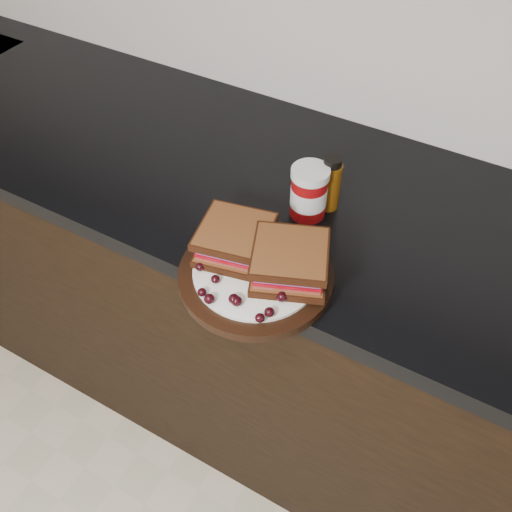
{
  "coord_description": "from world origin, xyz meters",
  "views": [
    {
      "loc": [
        0.57,
        0.86,
        1.68
      ],
      "look_at": [
        0.24,
        1.45,
        0.96
      ],
      "focal_mm": 40.0,
      "sensor_mm": 36.0,
      "label": 1
    }
  ],
  "objects_px": {
    "plate": "(256,275)",
    "condiment_jar": "(309,192)",
    "oil_bottle": "(330,183)",
    "sandwich_left": "(235,240)"
  },
  "relations": [
    {
      "from": "plate",
      "to": "condiment_jar",
      "type": "distance_m",
      "value": 0.21
    },
    {
      "from": "plate",
      "to": "oil_bottle",
      "type": "xyz_separation_m",
      "value": [
        0.03,
        0.25,
        0.05
      ]
    },
    {
      "from": "sandwich_left",
      "to": "condiment_jar",
      "type": "height_order",
      "value": "condiment_jar"
    },
    {
      "from": "condiment_jar",
      "to": "sandwich_left",
      "type": "bearing_deg",
      "value": -107.88
    },
    {
      "from": "sandwich_left",
      "to": "oil_bottle",
      "type": "bearing_deg",
      "value": 57.49
    },
    {
      "from": "oil_bottle",
      "to": "condiment_jar",
      "type": "bearing_deg",
      "value": -122.3
    },
    {
      "from": "plate",
      "to": "condiment_jar",
      "type": "xyz_separation_m",
      "value": [
        0.0,
        0.2,
        0.05
      ]
    },
    {
      "from": "sandwich_left",
      "to": "condiment_jar",
      "type": "distance_m",
      "value": 0.19
    },
    {
      "from": "condiment_jar",
      "to": "oil_bottle",
      "type": "height_order",
      "value": "oil_bottle"
    },
    {
      "from": "plate",
      "to": "condiment_jar",
      "type": "relative_size",
      "value": 2.53
    }
  ]
}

